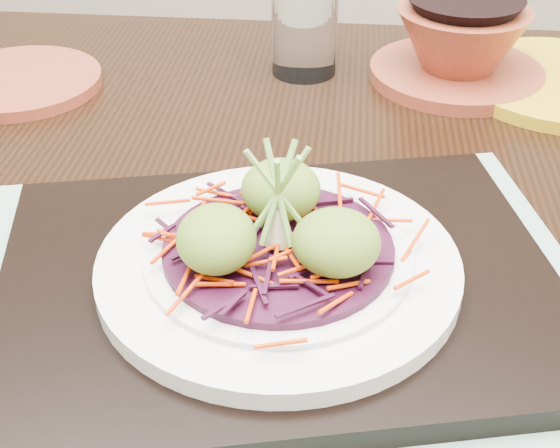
{
  "coord_description": "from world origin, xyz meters",
  "views": [
    {
      "loc": [
        0.1,
        -0.51,
        1.15
      ],
      "look_at": [
        0.07,
        -0.1,
        0.86
      ],
      "focal_mm": 50.0,
      "sensor_mm": 36.0,
      "label": 1
    }
  ],
  "objects_px": {
    "white_plate": "(278,264)",
    "water_glass": "(304,28)",
    "terracotta_side_plate": "(19,82)",
    "terracotta_bowl_set": "(459,49)",
    "serving_tray": "(278,283)",
    "dining_table": "(299,337)"
  },
  "relations": [
    {
      "from": "white_plate",
      "to": "terracotta_side_plate",
      "type": "bearing_deg",
      "value": 131.42
    },
    {
      "from": "water_glass",
      "to": "terracotta_bowl_set",
      "type": "bearing_deg",
      "value": -4.13
    },
    {
      "from": "serving_tray",
      "to": "terracotta_side_plate",
      "type": "xyz_separation_m",
      "value": [
        -0.28,
        0.31,
        -0.01
      ]
    },
    {
      "from": "water_glass",
      "to": "terracotta_bowl_set",
      "type": "height_order",
      "value": "water_glass"
    },
    {
      "from": "terracotta_side_plate",
      "to": "terracotta_bowl_set",
      "type": "relative_size",
      "value": 0.74
    },
    {
      "from": "serving_tray",
      "to": "terracotta_side_plate",
      "type": "distance_m",
      "value": 0.42
    },
    {
      "from": "white_plate",
      "to": "terracotta_bowl_set",
      "type": "bearing_deg",
      "value": 65.24
    },
    {
      "from": "dining_table",
      "to": "terracotta_side_plate",
      "type": "relative_size",
      "value": 8.22
    },
    {
      "from": "serving_tray",
      "to": "white_plate",
      "type": "bearing_deg",
      "value": 124.57
    },
    {
      "from": "terracotta_side_plate",
      "to": "terracotta_bowl_set",
      "type": "xyz_separation_m",
      "value": [
        0.44,
        0.04,
        0.03
      ]
    },
    {
      "from": "serving_tray",
      "to": "white_plate",
      "type": "relative_size",
      "value": 1.54
    },
    {
      "from": "water_glass",
      "to": "terracotta_bowl_set",
      "type": "relative_size",
      "value": 0.43
    },
    {
      "from": "white_plate",
      "to": "water_glass",
      "type": "distance_m",
      "value": 0.37
    },
    {
      "from": "dining_table",
      "to": "serving_tray",
      "type": "bearing_deg",
      "value": -96.38
    },
    {
      "from": "water_glass",
      "to": "terracotta_side_plate",
      "type": "bearing_deg",
      "value": -169.63
    },
    {
      "from": "dining_table",
      "to": "serving_tray",
      "type": "distance_m",
      "value": 0.14
    },
    {
      "from": "serving_tray",
      "to": "terracotta_bowl_set",
      "type": "relative_size",
      "value": 1.62
    },
    {
      "from": "serving_tray",
      "to": "terracotta_side_plate",
      "type": "relative_size",
      "value": 2.19
    },
    {
      "from": "terracotta_side_plate",
      "to": "water_glass",
      "type": "bearing_deg",
      "value": 10.37
    },
    {
      "from": "dining_table",
      "to": "white_plate",
      "type": "xyz_separation_m",
      "value": [
        -0.01,
        -0.08,
        0.14
      ]
    },
    {
      "from": "white_plate",
      "to": "terracotta_side_plate",
      "type": "relative_size",
      "value": 1.42
    },
    {
      "from": "serving_tray",
      "to": "white_plate",
      "type": "height_order",
      "value": "white_plate"
    }
  ]
}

